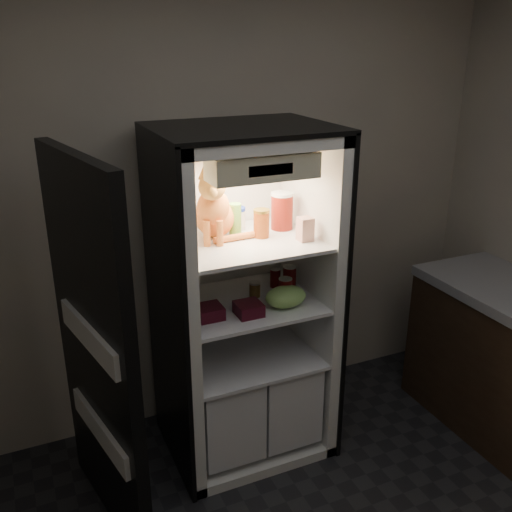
{
  "coord_description": "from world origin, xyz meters",
  "views": [
    {
      "loc": [
        -1.09,
        -1.26,
        2.28
      ],
      "look_at": [
        0.06,
        1.32,
        1.19
      ],
      "focal_mm": 40.0,
      "sensor_mm": 36.0,
      "label": 1
    }
  ],
  "objects_px": {
    "pepper_jar": "(282,211)",
    "mayo_tub": "(237,218)",
    "soda_can_b": "(289,278)",
    "soda_can_c": "(285,290)",
    "condiment_jar": "(255,289)",
    "salsa_jar": "(261,223)",
    "cream_carton": "(305,229)",
    "parmesan_shaker": "(235,219)",
    "berry_box_right": "(249,309)",
    "tabby_cat": "(214,210)",
    "refrigerator": "(242,320)",
    "grape_bag": "(286,297)",
    "berry_box_left": "(209,312)",
    "soda_can_a": "(275,278)"
  },
  "relations": [
    {
      "from": "pepper_jar",
      "to": "mayo_tub",
      "type": "bearing_deg",
      "value": 157.93
    },
    {
      "from": "mayo_tub",
      "to": "soda_can_b",
      "type": "bearing_deg",
      "value": -29.09
    },
    {
      "from": "soda_can_c",
      "to": "condiment_jar",
      "type": "bearing_deg",
      "value": 133.6
    },
    {
      "from": "pepper_jar",
      "to": "soda_can_b",
      "type": "height_order",
      "value": "pepper_jar"
    },
    {
      "from": "salsa_jar",
      "to": "cream_carton",
      "type": "distance_m",
      "value": 0.23
    },
    {
      "from": "parmesan_shaker",
      "to": "mayo_tub",
      "type": "bearing_deg",
      "value": 61.3
    },
    {
      "from": "pepper_jar",
      "to": "cream_carton",
      "type": "relative_size",
      "value": 1.66
    },
    {
      "from": "berry_box_right",
      "to": "parmesan_shaker",
      "type": "bearing_deg",
      "value": 82.32
    },
    {
      "from": "tabby_cat",
      "to": "pepper_jar",
      "type": "xyz_separation_m",
      "value": [
        0.39,
        0.0,
        -0.05
      ]
    },
    {
      "from": "tabby_cat",
      "to": "parmesan_shaker",
      "type": "bearing_deg",
      "value": 25.28
    },
    {
      "from": "mayo_tub",
      "to": "tabby_cat",
      "type": "bearing_deg",
      "value": -150.39
    },
    {
      "from": "mayo_tub",
      "to": "condiment_jar",
      "type": "distance_m",
      "value": 0.4
    },
    {
      "from": "berry_box_right",
      "to": "tabby_cat",
      "type": "bearing_deg",
      "value": 109.11
    },
    {
      "from": "salsa_jar",
      "to": "soda_can_c",
      "type": "bearing_deg",
      "value": -48.16
    },
    {
      "from": "refrigerator",
      "to": "pepper_jar",
      "type": "bearing_deg",
      "value": 6.88
    },
    {
      "from": "refrigerator",
      "to": "grape_bag",
      "type": "xyz_separation_m",
      "value": [
        0.17,
        -0.21,
        0.2
      ]
    },
    {
      "from": "salsa_jar",
      "to": "berry_box_left",
      "type": "distance_m",
      "value": 0.54
    },
    {
      "from": "soda_can_c",
      "to": "berry_box_left",
      "type": "height_order",
      "value": "soda_can_c"
    },
    {
      "from": "tabby_cat",
      "to": "grape_bag",
      "type": "distance_m",
      "value": 0.59
    },
    {
      "from": "parmesan_shaker",
      "to": "grape_bag",
      "type": "bearing_deg",
      "value": -53.08
    },
    {
      "from": "mayo_tub",
      "to": "soda_can_c",
      "type": "relative_size",
      "value": 0.92
    },
    {
      "from": "grape_bag",
      "to": "berry_box_right",
      "type": "xyz_separation_m",
      "value": [
        -0.22,
        -0.01,
        -0.02
      ]
    },
    {
      "from": "refrigerator",
      "to": "pepper_jar",
      "type": "xyz_separation_m",
      "value": [
        0.26,
        0.03,
        0.6
      ]
    },
    {
      "from": "soda_can_a",
      "to": "soda_can_b",
      "type": "bearing_deg",
      "value": -46.78
    },
    {
      "from": "parmesan_shaker",
      "to": "soda_can_b",
      "type": "relative_size",
      "value": 1.26
    },
    {
      "from": "pepper_jar",
      "to": "grape_bag",
      "type": "height_order",
      "value": "pepper_jar"
    },
    {
      "from": "pepper_jar",
      "to": "soda_can_c",
      "type": "distance_m",
      "value": 0.43
    },
    {
      "from": "soda_can_c",
      "to": "grape_bag",
      "type": "xyz_separation_m",
      "value": [
        -0.02,
        -0.05,
        -0.01
      ]
    },
    {
      "from": "salsa_jar",
      "to": "pepper_jar",
      "type": "relative_size",
      "value": 0.74
    },
    {
      "from": "pepper_jar",
      "to": "soda_can_b",
      "type": "bearing_deg",
      "value": -59.69
    },
    {
      "from": "soda_can_c",
      "to": "condiment_jar",
      "type": "height_order",
      "value": "soda_can_c"
    },
    {
      "from": "salsa_jar",
      "to": "soda_can_b",
      "type": "height_order",
      "value": "salsa_jar"
    },
    {
      "from": "soda_can_c",
      "to": "berry_box_left",
      "type": "bearing_deg",
      "value": -178.07
    },
    {
      "from": "refrigerator",
      "to": "tabby_cat",
      "type": "height_order",
      "value": "refrigerator"
    },
    {
      "from": "mayo_tub",
      "to": "soda_can_a",
      "type": "bearing_deg",
      "value": -22.04
    },
    {
      "from": "pepper_jar",
      "to": "grape_bag",
      "type": "relative_size",
      "value": 0.91
    },
    {
      "from": "tabby_cat",
      "to": "parmesan_shaker",
      "type": "xyz_separation_m",
      "value": [
        0.12,
        0.01,
        -0.07
      ]
    },
    {
      "from": "tabby_cat",
      "to": "salsa_jar",
      "type": "relative_size",
      "value": 2.71
    },
    {
      "from": "parmesan_shaker",
      "to": "soda_can_b",
      "type": "xyz_separation_m",
      "value": [
        0.3,
        -0.05,
        -0.37
      ]
    },
    {
      "from": "tabby_cat",
      "to": "berry_box_left",
      "type": "relative_size",
      "value": 3.15
    },
    {
      "from": "refrigerator",
      "to": "berry_box_right",
      "type": "xyz_separation_m",
      "value": [
        -0.05,
        -0.22,
        0.18
      ]
    },
    {
      "from": "grape_bag",
      "to": "pepper_jar",
      "type": "bearing_deg",
      "value": 69.39
    },
    {
      "from": "parmesan_shaker",
      "to": "salsa_jar",
      "type": "bearing_deg",
      "value": -36.65
    },
    {
      "from": "condiment_jar",
      "to": "parmesan_shaker",
      "type": "bearing_deg",
      "value": 144.33
    },
    {
      "from": "soda_can_a",
      "to": "berry_box_left",
      "type": "bearing_deg",
      "value": -155.79
    },
    {
      "from": "soda_can_c",
      "to": "berry_box_right",
      "type": "height_order",
      "value": "soda_can_c"
    },
    {
      "from": "refrigerator",
      "to": "soda_can_a",
      "type": "distance_m",
      "value": 0.31
    },
    {
      "from": "soda_can_b",
      "to": "berry_box_right",
      "type": "xyz_separation_m",
      "value": [
        -0.34,
        -0.2,
        -0.04
      ]
    },
    {
      "from": "cream_carton",
      "to": "berry_box_left",
      "type": "xyz_separation_m",
      "value": [
        -0.53,
        0.02,
        -0.38
      ]
    },
    {
      "from": "refrigerator",
      "to": "grape_bag",
      "type": "height_order",
      "value": "refrigerator"
    }
  ]
}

